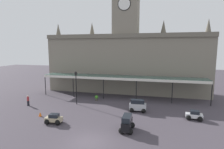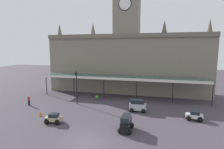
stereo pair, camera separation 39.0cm
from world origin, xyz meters
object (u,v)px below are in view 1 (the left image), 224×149
car_beige_sedan (54,119)px  victorian_lamppost (76,84)px  car_black_van (127,124)px  traffic_cone (40,114)px  pedestrian_crossing_forecourt (28,100)px  car_white_sedan (194,116)px  car_silver_van (138,106)px  planter_by_canopy (96,98)px

car_beige_sedan → victorian_lamppost: (-0.57, 7.81, 2.83)m
car_black_van → traffic_cone: 12.21m
pedestrian_crossing_forecourt → traffic_cone: size_ratio=2.86×
car_white_sedan → car_black_van: car_black_van is taller
car_beige_sedan → victorian_lamppost: size_ratio=0.39×
car_black_van → pedestrian_crossing_forecourt: 17.51m
car_beige_sedan → car_silver_van: size_ratio=0.87×
car_black_van → pedestrian_crossing_forecourt: (-16.76, 5.07, 0.10)m
planter_by_canopy → car_black_van: bearing=-55.6°
car_beige_sedan → victorian_lamppost: victorian_lamppost is taller
victorian_lamppost → planter_by_canopy: bearing=46.4°
car_black_van → pedestrian_crossing_forecourt: bearing=163.2°
car_beige_sedan → traffic_cone: car_beige_sedan is taller
car_white_sedan → victorian_lamppost: victorian_lamppost is taller
traffic_cone → victorian_lamppost: bearing=67.7°
car_silver_van → car_white_sedan: bearing=-9.8°
car_black_van → victorian_lamppost: (-9.58, 7.66, 2.53)m
pedestrian_crossing_forecourt → victorian_lamppost: victorian_lamppost is taller
planter_by_canopy → pedestrian_crossing_forecourt: bearing=-151.6°
car_black_van → planter_by_canopy: bearing=124.4°
victorian_lamppost → car_beige_sedan: bearing=-85.8°
car_white_sedan → car_beige_sedan: size_ratio=0.99×
pedestrian_crossing_forecourt → car_black_van: bearing=-16.8°
car_black_van → pedestrian_crossing_forecourt: size_ratio=1.44×
pedestrian_crossing_forecourt → planter_by_canopy: (9.70, 5.24, -0.42)m
car_beige_sedan → car_silver_van: car_silver_van is taller
car_white_sedan → planter_by_canopy: car_white_sedan is taller
car_white_sedan → planter_by_canopy: bearing=161.2°
car_beige_sedan → pedestrian_crossing_forecourt: (-7.75, 5.23, 0.41)m
victorian_lamppost → pedestrian_crossing_forecourt: bearing=-160.2°
car_silver_van → pedestrian_crossing_forecourt: 17.33m
car_white_sedan → car_beige_sedan: 17.73m
pedestrian_crossing_forecourt → planter_by_canopy: pedestrian_crossing_forecourt is taller
car_beige_sedan → car_black_van: car_black_van is taller
victorian_lamppost → traffic_cone: size_ratio=9.30×
traffic_cone → car_silver_van: bearing=21.6°
car_beige_sedan → planter_by_canopy: bearing=79.4°
traffic_cone → car_white_sedan: bearing=10.6°
car_white_sedan → planter_by_canopy: size_ratio=2.21×
car_black_van → car_silver_van: (0.51, 6.51, 0.00)m
car_beige_sedan → pedestrian_crossing_forecourt: 9.35m
car_silver_van → traffic_cone: (-12.62, -5.00, -0.52)m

